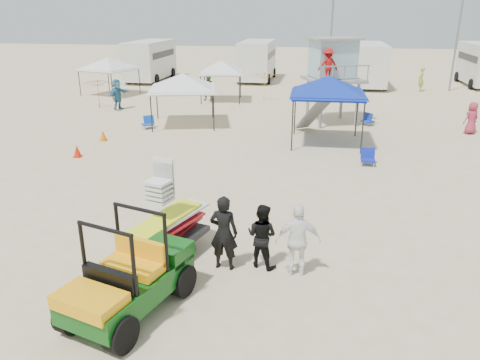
% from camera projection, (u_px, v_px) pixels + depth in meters
% --- Properties ---
extents(ground, '(140.00, 140.00, 0.00)m').
position_uv_depth(ground, '(196.00, 277.00, 10.64)').
color(ground, beige).
rests_on(ground, ground).
extents(utility_cart, '(2.07, 2.98, 2.05)m').
position_uv_depth(utility_cart, '(125.00, 271.00, 9.06)').
color(utility_cart, '#0B480F').
rests_on(utility_cart, ground).
extents(surf_trailer, '(1.85, 2.62, 2.19)m').
position_uv_depth(surf_trailer, '(165.00, 223.00, 11.24)').
color(surf_trailer, black).
rests_on(surf_trailer, ground).
extents(man_left, '(0.69, 0.47, 1.81)m').
position_uv_depth(man_left, '(224.00, 233.00, 10.72)').
color(man_left, black).
rests_on(man_left, ground).
extents(man_mid, '(0.92, 0.82, 1.56)m').
position_uv_depth(man_mid, '(262.00, 236.00, 10.85)').
color(man_mid, black).
rests_on(man_mid, ground).
extents(man_right, '(1.07, 0.58, 1.73)m').
position_uv_depth(man_right, '(298.00, 240.00, 10.46)').
color(man_right, white).
rests_on(man_right, ground).
extents(lifeguard_tower, '(3.49, 3.49, 4.29)m').
position_uv_depth(lifeguard_tower, '(333.00, 62.00, 24.10)').
color(lifeguard_tower, gray).
rests_on(lifeguard_tower, ground).
extents(canopy_blue, '(3.14, 3.14, 3.43)m').
position_uv_depth(canopy_blue, '(329.00, 79.00, 20.31)').
color(canopy_blue, black).
rests_on(canopy_blue, ground).
extents(canopy_white_a, '(3.92, 3.92, 3.06)m').
position_uv_depth(canopy_white_a, '(182.00, 76.00, 23.91)').
color(canopy_white_a, black).
rests_on(canopy_white_a, ground).
extents(canopy_white_b, '(3.83, 3.83, 3.00)m').
position_uv_depth(canopy_white_b, '(108.00, 60.00, 32.56)').
color(canopy_white_b, black).
rests_on(canopy_white_b, ground).
extents(canopy_white_c, '(2.97, 2.97, 3.04)m').
position_uv_depth(canopy_white_c, '(221.00, 62.00, 30.35)').
color(canopy_white_c, black).
rests_on(canopy_white_c, ground).
extents(umbrella_a, '(2.40, 2.43, 1.75)m').
position_uv_depth(umbrella_a, '(98.00, 94.00, 28.60)').
color(umbrella_a, '#A92012').
rests_on(umbrella_a, ground).
extents(umbrella_b, '(2.92, 2.92, 1.89)m').
position_uv_depth(umbrella_b, '(265.00, 86.00, 31.01)').
color(umbrella_b, '#EEA215').
rests_on(umbrella_b, ground).
extents(cone_near, '(0.34, 0.34, 0.50)m').
position_uv_depth(cone_near, '(77.00, 151.00, 19.21)').
color(cone_near, red).
rests_on(cone_near, ground).
extents(cone_far, '(0.34, 0.34, 0.50)m').
position_uv_depth(cone_far, '(103.00, 135.00, 21.61)').
color(cone_far, orange).
rests_on(cone_far, ground).
extents(beach_chair_a, '(0.73, 0.84, 0.64)m').
position_uv_depth(beach_chair_a, '(148.00, 122.00, 23.89)').
color(beach_chair_a, '#1045B1').
rests_on(beach_chair_a, ground).
extents(beach_chair_b, '(0.55, 0.58, 0.64)m').
position_uv_depth(beach_chair_b, '(368.00, 157.00, 18.25)').
color(beach_chair_b, '#0F1FA4').
rests_on(beach_chair_b, ground).
extents(beach_chair_c, '(0.73, 0.87, 0.64)m').
position_uv_depth(beach_chair_c, '(368.00, 119.00, 24.55)').
color(beach_chair_c, '#0F2CA7').
rests_on(beach_chair_c, ground).
extents(rv_far_left, '(2.64, 6.80, 3.25)m').
position_uv_depth(rv_far_left, '(150.00, 59.00, 39.72)').
color(rv_far_left, silver).
rests_on(rv_far_left, ground).
extents(rv_mid_left, '(2.65, 6.50, 3.25)m').
position_uv_depth(rv_mid_left, '(257.00, 59.00, 39.65)').
color(rv_mid_left, silver).
rests_on(rv_mid_left, ground).
extents(rv_mid_right, '(2.64, 7.00, 3.25)m').
position_uv_depth(rv_mid_right, '(368.00, 63.00, 36.81)').
color(rv_mid_right, silver).
rests_on(rv_mid_right, ground).
extents(light_pole_left, '(0.14, 0.14, 8.00)m').
position_uv_depth(light_pole_left, '(331.00, 35.00, 33.77)').
color(light_pole_left, slate).
rests_on(light_pole_left, ground).
extents(light_pole_right, '(0.14, 0.14, 8.00)m').
position_uv_depth(light_pole_right, '(458.00, 35.00, 33.70)').
color(light_pole_right, slate).
rests_on(light_pole_right, ground).
extents(distant_beachgoers, '(20.31, 13.59, 1.84)m').
position_uv_depth(distant_beachgoers, '(234.00, 93.00, 28.80)').
color(distant_beachgoers, '#9AC048').
rests_on(distant_beachgoers, ground).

